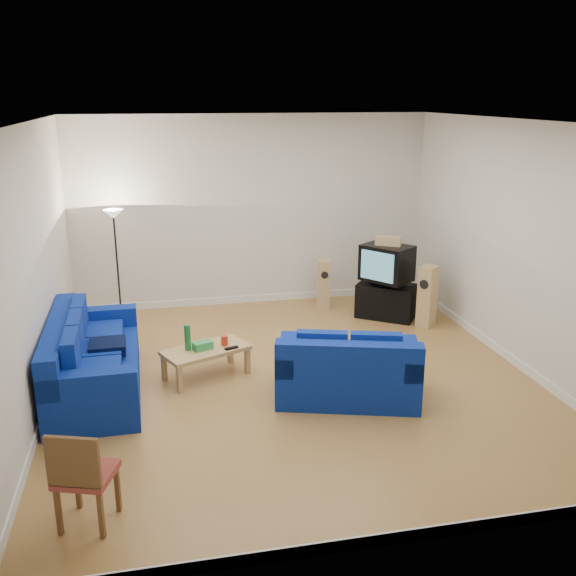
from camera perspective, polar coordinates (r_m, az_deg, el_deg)
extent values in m
cube|color=brown|center=(8.30, 0.58, -8.07)|extent=(6.00, 6.50, 0.01)
cube|color=white|center=(7.53, 0.66, 14.57)|extent=(6.00, 6.50, 0.01)
cube|color=silver|center=(10.89, -3.16, 6.81)|extent=(6.00, 0.01, 3.20)
cube|color=silver|center=(4.81, 9.20, -6.72)|extent=(6.00, 0.01, 3.20)
cube|color=silver|center=(7.70, -21.72, 1.35)|extent=(0.01, 6.50, 3.20)
cube|color=silver|center=(8.90, 19.86, 3.52)|extent=(0.01, 6.50, 3.20)
cube|color=white|center=(11.25, -3.03, -0.94)|extent=(6.00, 0.02, 0.12)
cube|color=white|center=(5.61, 8.37, -21.25)|extent=(6.00, 0.02, 0.12)
cube|color=white|center=(8.22, -20.48, -9.04)|extent=(0.02, 6.50, 0.12)
cube|color=white|center=(9.35, 18.87, -5.69)|extent=(0.02, 6.50, 0.12)
cube|color=navy|center=(8.25, -16.69, -7.27)|extent=(1.07, 2.39, 0.45)
cube|color=navy|center=(8.12, -19.74, -4.46)|extent=(0.28, 2.38, 0.46)
cube|color=navy|center=(9.12, -16.55, -2.52)|extent=(1.03, 0.26, 0.26)
cube|color=navy|center=(7.14, -17.37, -8.12)|extent=(1.03, 0.26, 0.26)
cube|color=black|center=(8.11, -15.75, -5.05)|extent=(0.44, 0.44, 0.13)
cube|color=navy|center=(7.80, 5.32, -8.22)|extent=(1.86, 1.37, 0.41)
cube|color=navy|center=(7.30, 5.43, -6.45)|extent=(1.66, 0.68, 0.42)
cube|color=navy|center=(7.69, -0.06, -5.89)|extent=(0.47, 0.95, 0.24)
cube|color=navy|center=(7.71, 10.81, -6.12)|extent=(0.47, 0.95, 0.24)
cube|color=black|center=(7.81, 5.37, -5.74)|extent=(0.49, 0.49, 0.12)
cube|color=tan|center=(8.29, -7.33, -5.51)|extent=(1.20, 0.92, 0.05)
cube|color=tan|center=(7.99, -9.62, -8.03)|extent=(0.08, 0.08, 0.34)
cube|color=tan|center=(8.35, -10.96, -6.97)|extent=(0.08, 0.08, 0.34)
cube|color=tan|center=(8.41, -3.63, -6.49)|extent=(0.08, 0.08, 0.34)
cube|color=tan|center=(8.76, -5.16, -5.55)|extent=(0.08, 0.08, 0.34)
cylinder|color=#197233|center=(8.20, -8.92, -4.37)|extent=(0.11, 0.11, 0.34)
cube|color=green|center=(8.24, -7.59, -5.10)|extent=(0.28, 0.22, 0.10)
cylinder|color=red|center=(8.33, -5.67, -4.67)|extent=(0.10, 0.10, 0.13)
cube|color=black|center=(8.23, -5.05, -5.33)|extent=(0.19, 0.12, 0.02)
cube|color=black|center=(10.53, 8.72, -1.14)|extent=(1.04, 0.94, 0.56)
cube|color=black|center=(10.46, 8.64, 0.59)|extent=(0.49, 0.49, 0.09)
cube|color=black|center=(10.29, 8.79, 2.22)|extent=(0.88, 0.92, 0.57)
cube|color=#3A6F81|center=(10.06, 7.93, 1.92)|extent=(0.37, 0.48, 0.46)
cube|color=tan|center=(10.21, 8.92, 4.16)|extent=(0.42, 0.34, 0.14)
cube|color=tan|center=(10.86, 3.17, 0.35)|extent=(0.22, 0.27, 0.82)
cylinder|color=black|center=(10.69, 3.27, 1.16)|extent=(0.12, 0.03, 0.12)
cube|color=tan|center=(10.20, 12.28, -0.73)|extent=(0.36, 0.36, 0.97)
cylinder|color=black|center=(10.00, 12.00, 0.32)|extent=(0.11, 0.12, 0.14)
cylinder|color=black|center=(10.65, -14.56, -2.79)|extent=(0.23, 0.23, 0.03)
cylinder|color=black|center=(10.40, -14.90, 1.65)|extent=(0.03, 0.03, 1.69)
cone|color=white|center=(10.21, -15.27, 6.37)|extent=(0.31, 0.31, 0.14)
cube|color=brown|center=(5.88, -19.73, -18.19)|extent=(0.05, 0.05, 0.45)
cube|color=brown|center=(6.15, -18.21, -16.34)|extent=(0.05, 0.05, 0.45)
cube|color=brown|center=(5.74, -16.28, -18.77)|extent=(0.05, 0.05, 0.45)
cube|color=brown|center=(6.02, -14.91, -16.84)|extent=(0.05, 0.05, 0.45)
cube|color=brown|center=(5.81, -17.50, -15.54)|extent=(0.56, 0.56, 0.06)
cube|color=brown|center=(5.53, -18.58, -14.48)|extent=(0.43, 0.18, 0.45)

